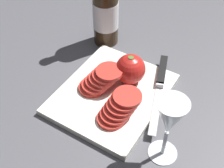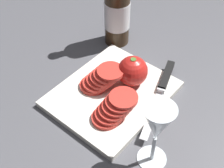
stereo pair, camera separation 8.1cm
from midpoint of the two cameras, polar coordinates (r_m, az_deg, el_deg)
name	(u,v)px [view 2 (the right image)]	position (r m, az deg, el deg)	size (l,w,h in m)	color
ground_plane	(111,100)	(0.84, 2.66, -3.17)	(3.00, 3.00, 0.00)	#4C4C51
cutting_board	(112,94)	(0.84, 2.76, -1.98)	(0.31, 0.26, 0.02)	silver
wine_bottle	(117,9)	(0.96, 3.45, 13.35)	(0.08, 0.08, 0.32)	#332314
wine_glass	(157,127)	(0.64, 11.89, -7.84)	(0.07, 0.07, 0.18)	silver
whole_tomato	(133,71)	(0.84, 6.58, 2.25)	(0.08, 0.08, 0.08)	red
knife	(164,82)	(0.87, 12.15, 0.20)	(0.27, 0.11, 0.01)	silver
tomato_slice_stack_near	(101,78)	(0.83, 0.86, 0.88)	(0.10, 0.11, 0.06)	red
tomato_slice_stack_far	(115,108)	(0.76, 3.54, -4.59)	(0.12, 0.09, 0.06)	red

